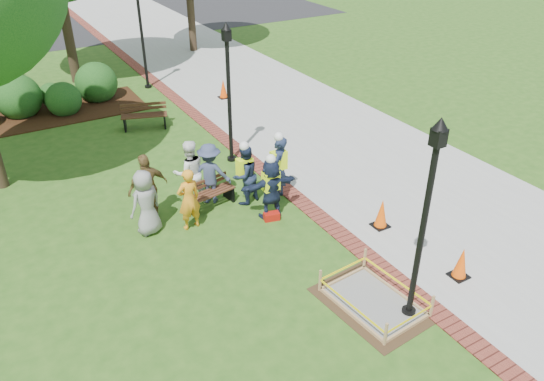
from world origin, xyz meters
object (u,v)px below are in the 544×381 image
bench_near (210,199)px  lamp_near (426,210)px  wet_concrete_pad (374,295)px  cone_front (461,264)px  hivis_worker_c (245,173)px  hivis_worker_b (279,167)px  hivis_worker_a (271,186)px

bench_near → lamp_near: (1.74, -5.78, 2.24)m
wet_concrete_pad → lamp_near: size_ratio=0.57×
wet_concrete_pad → cone_front: 2.21m
bench_near → hivis_worker_c: (0.93, -0.26, 0.66)m
cone_front → hivis_worker_b: hivis_worker_b is taller
cone_front → wet_concrete_pad: bearing=172.5°
hivis_worker_c → cone_front: bearing=-63.9°
wet_concrete_pad → hivis_worker_c: 4.99m
lamp_near → hivis_worker_c: lamp_near is taller
hivis_worker_a → lamp_near: bearing=-82.9°
cone_front → hivis_worker_a: 4.89m
lamp_near → hivis_worker_c: 5.80m
cone_front → lamp_near: 2.76m
wet_concrete_pad → lamp_near: lamp_near is taller
cone_front → hivis_worker_b: (-1.69, 4.95, 0.60)m
hivis_worker_c → lamp_near: bearing=-81.6°
bench_near → hivis_worker_a: bearing=-45.8°
wet_concrete_pad → cone_front: (2.19, -0.29, 0.14)m
hivis_worker_a → hivis_worker_c: bearing=104.3°
bench_near → hivis_worker_b: 2.02m
lamp_near → hivis_worker_a: bearing=97.1°
cone_front → hivis_worker_c: (-2.56, 5.22, 0.53)m
hivis_worker_a → wet_concrete_pad: bearing=-88.0°
hivis_worker_b → lamp_near: bearing=-90.7°
lamp_near → hivis_worker_b: 5.46m
wet_concrete_pad → hivis_worker_a: hivis_worker_a is taller
hivis_worker_c → wet_concrete_pad: bearing=-85.6°
bench_near → hivis_worker_a: hivis_worker_a is taller
wet_concrete_pad → hivis_worker_a: size_ratio=1.37×
wet_concrete_pad → bench_near: bearing=104.2°
bench_near → cone_front: size_ratio=1.88×
hivis_worker_a → hivis_worker_c: size_ratio=0.99×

